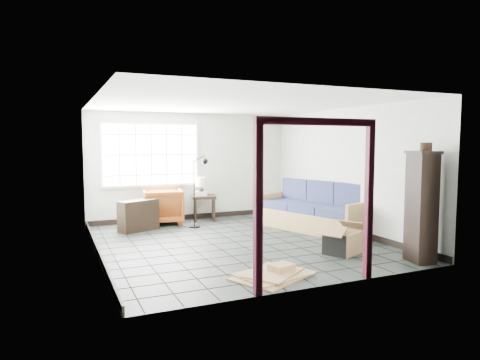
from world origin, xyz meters
name	(u,v)px	position (x,y,z in m)	size (l,w,h in m)	color
ground	(235,242)	(0.00, 0.00, 0.00)	(5.50, 5.50, 0.00)	black
room_shell	(235,154)	(0.00, 0.03, 1.68)	(5.02, 5.52, 2.61)	#AEB2AB
window_panel	(151,155)	(-1.00, 2.70, 1.60)	(2.32, 0.08, 1.52)	silver
doorway_trim	(317,182)	(0.00, -2.70, 1.38)	(1.80, 0.08, 2.20)	#3D0D1B
futon_sofa	(315,212)	(2.04, 0.39, 0.38)	(1.58, 2.52, 1.05)	olive
armchair	(163,204)	(-0.82, 2.40, 0.45)	(0.87, 0.82, 0.90)	maroon
side_table	(204,200)	(0.20, 2.40, 0.50)	(0.69, 0.69, 0.61)	black
table_lamp	(201,183)	(0.14, 2.41, 0.92)	(0.34, 0.34, 0.44)	black
projector	(201,193)	(0.15, 2.45, 0.66)	(0.35, 0.32, 0.10)	silver
floor_lamp	(199,189)	(-0.17, 1.64, 0.86)	(0.47, 0.29, 1.60)	black
console_shelf	(138,215)	(-1.48, 1.82, 0.33)	(0.91, 0.64, 0.66)	black
tall_shelf	(421,206)	(2.15, -2.40, 0.89)	(0.47, 0.55, 1.75)	black
pot	(426,147)	(2.19, -2.41, 1.82)	(0.18, 0.18, 0.13)	black
open_box	(342,242)	(1.34, -1.49, 0.19)	(1.03, 0.79, 0.53)	#916146
cardboard_pile	(274,273)	(-0.32, -2.13, 0.04)	(1.32, 1.17, 0.16)	#916146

